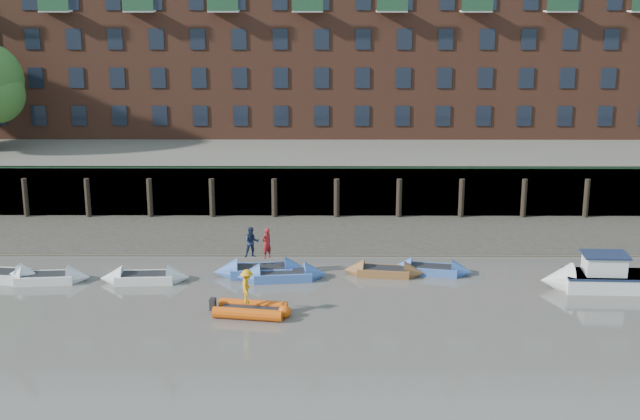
{
  "coord_description": "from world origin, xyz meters",
  "views": [
    {
      "loc": [
        1.19,
        -33.48,
        15.6
      ],
      "look_at": [
        0.98,
        12.0,
        3.2
      ],
      "focal_mm": 50.0,
      "sensor_mm": 36.0,
      "label": 1
    }
  ],
  "objects_px": {
    "rowboat_1": "(45,278)",
    "rowboat_4": "(282,275)",
    "rib_tender": "(254,310)",
    "rowboat_6": "(432,270)",
    "rowboat_3": "(261,271)",
    "person_rower_b": "(252,242)",
    "person_rower_a": "(267,243)",
    "motor_launch": "(592,277)",
    "rowboat_2": "(145,278)",
    "rowboat_5": "(384,271)",
    "person_rib_crew": "(247,287)"
  },
  "relations": [
    {
      "from": "rowboat_1",
      "to": "rowboat_6",
      "type": "xyz_separation_m",
      "value": [
        19.98,
        1.44,
        -0.01
      ]
    },
    {
      "from": "rowboat_1",
      "to": "rowboat_5",
      "type": "relative_size",
      "value": 1.06
    },
    {
      "from": "rowboat_6",
      "to": "person_rib_crew",
      "type": "relative_size",
      "value": 2.71
    },
    {
      "from": "rowboat_5",
      "to": "rowboat_6",
      "type": "height_order",
      "value": "rowboat_6"
    },
    {
      "from": "rib_tender",
      "to": "rowboat_6",
      "type": "bearing_deg",
      "value": 42.58
    },
    {
      "from": "rowboat_2",
      "to": "rowboat_6",
      "type": "relative_size",
      "value": 1.05
    },
    {
      "from": "rowboat_2",
      "to": "person_rib_crew",
      "type": "distance_m",
      "value": 7.27
    },
    {
      "from": "rowboat_4",
      "to": "rowboat_5",
      "type": "bearing_deg",
      "value": 0.63
    },
    {
      "from": "rowboat_1",
      "to": "person_rower_a",
      "type": "height_order",
      "value": "person_rower_a"
    },
    {
      "from": "rowboat_2",
      "to": "person_rib_crew",
      "type": "bearing_deg",
      "value": -41.21
    },
    {
      "from": "rowboat_4",
      "to": "motor_launch",
      "type": "height_order",
      "value": "motor_launch"
    },
    {
      "from": "rowboat_6",
      "to": "motor_launch",
      "type": "distance_m",
      "value": 8.08
    },
    {
      "from": "rowboat_4",
      "to": "rowboat_6",
      "type": "height_order",
      "value": "rowboat_4"
    },
    {
      "from": "rowboat_5",
      "to": "person_rower_b",
      "type": "height_order",
      "value": "person_rower_b"
    },
    {
      "from": "rowboat_3",
      "to": "motor_launch",
      "type": "height_order",
      "value": "motor_launch"
    },
    {
      "from": "rowboat_6",
      "to": "person_rower_b",
      "type": "relative_size",
      "value": 2.72
    },
    {
      "from": "rowboat_3",
      "to": "rowboat_1",
      "type": "bearing_deg",
      "value": -179.33
    },
    {
      "from": "rowboat_1",
      "to": "person_rower_b",
      "type": "height_order",
      "value": "person_rower_b"
    },
    {
      "from": "rib_tender",
      "to": "person_rower_a",
      "type": "bearing_deg",
      "value": 96.34
    },
    {
      "from": "rowboat_2",
      "to": "person_rib_crew",
      "type": "xyz_separation_m",
      "value": [
        5.64,
        -4.43,
        1.16
      ]
    },
    {
      "from": "rowboat_3",
      "to": "rowboat_4",
      "type": "bearing_deg",
      "value": -35.06
    },
    {
      "from": "rowboat_1",
      "to": "rib_tender",
      "type": "relative_size",
      "value": 1.27
    },
    {
      "from": "rib_tender",
      "to": "motor_launch",
      "type": "xyz_separation_m",
      "value": [
        16.69,
        3.58,
        0.34
      ]
    },
    {
      "from": "rowboat_6",
      "to": "person_rib_crew",
      "type": "bearing_deg",
      "value": -136.61
    },
    {
      "from": "person_rower_b",
      "to": "rib_tender",
      "type": "bearing_deg",
      "value": -97.06
    },
    {
      "from": "rowboat_1",
      "to": "person_rower_b",
      "type": "distance_m",
      "value": 10.71
    },
    {
      "from": "rowboat_1",
      "to": "rowboat_3",
      "type": "relative_size",
      "value": 0.91
    },
    {
      "from": "person_rib_crew",
      "to": "rowboat_5",
      "type": "bearing_deg",
      "value": -52.14
    },
    {
      "from": "rowboat_3",
      "to": "motor_launch",
      "type": "relative_size",
      "value": 0.87
    },
    {
      "from": "rowboat_3",
      "to": "rowboat_5",
      "type": "xyz_separation_m",
      "value": [
        6.43,
        0.05,
        -0.04
      ]
    },
    {
      "from": "rowboat_2",
      "to": "person_rower_b",
      "type": "xyz_separation_m",
      "value": [
        5.42,
        1.15,
        1.55
      ]
    },
    {
      "from": "rowboat_1",
      "to": "rowboat_4",
      "type": "xyz_separation_m",
      "value": [
        12.14,
        0.45,
        0.01
      ]
    },
    {
      "from": "rowboat_5",
      "to": "person_rib_crew",
      "type": "xyz_separation_m",
      "value": [
        -6.69,
        -5.53,
        1.17
      ]
    },
    {
      "from": "rowboat_1",
      "to": "motor_launch",
      "type": "xyz_separation_m",
      "value": [
        27.72,
        -0.85,
        0.38
      ]
    },
    {
      "from": "person_rower_a",
      "to": "person_rower_b",
      "type": "relative_size",
      "value": 0.99
    },
    {
      "from": "rowboat_1",
      "to": "rowboat_4",
      "type": "height_order",
      "value": "rowboat_4"
    },
    {
      "from": "person_rower_a",
      "to": "person_rower_b",
      "type": "bearing_deg",
      "value": -53.71
    },
    {
      "from": "rib_tender",
      "to": "person_rower_a",
      "type": "distance_m",
      "value": 5.72
    },
    {
      "from": "rowboat_1",
      "to": "rowboat_5",
      "type": "distance_m",
      "value": 17.48
    },
    {
      "from": "rowboat_4",
      "to": "rowboat_6",
      "type": "bearing_deg",
      "value": 0.28
    },
    {
      "from": "rowboat_2",
      "to": "rowboat_6",
      "type": "xyz_separation_m",
      "value": [
        14.87,
        1.38,
        -0.02
      ]
    },
    {
      "from": "rowboat_2",
      "to": "rowboat_4",
      "type": "xyz_separation_m",
      "value": [
        7.03,
        0.39,
        0.0
      ]
    },
    {
      "from": "rowboat_1",
      "to": "person_rower_a",
      "type": "xyz_separation_m",
      "value": [
        11.32,
        1.08,
        1.55
      ]
    },
    {
      "from": "motor_launch",
      "to": "person_rower_b",
      "type": "xyz_separation_m",
      "value": [
        -17.19,
        2.06,
        1.18
      ]
    },
    {
      "from": "rowboat_2",
      "to": "person_rower_b",
      "type": "height_order",
      "value": "person_rower_b"
    },
    {
      "from": "rowboat_1",
      "to": "rowboat_2",
      "type": "relative_size",
      "value": 1.0
    },
    {
      "from": "rowboat_4",
      "to": "person_rower_a",
      "type": "xyz_separation_m",
      "value": [
        -0.82,
        0.63,
        1.54
      ]
    },
    {
      "from": "person_rower_a",
      "to": "person_rower_b",
      "type": "distance_m",
      "value": 0.8
    },
    {
      "from": "rowboat_2",
      "to": "person_rower_b",
      "type": "relative_size",
      "value": 2.86
    },
    {
      "from": "rowboat_4",
      "to": "person_rower_b",
      "type": "bearing_deg",
      "value": 147.84
    }
  ]
}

